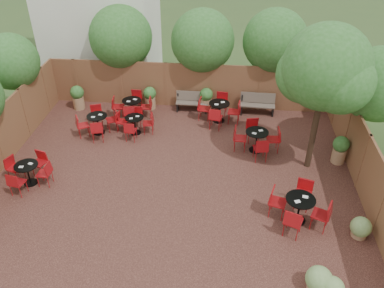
# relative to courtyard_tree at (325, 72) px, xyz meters

# --- Properties ---
(ground) EXTENTS (80.00, 80.00, 0.00)m
(ground) POSITION_rel_courtyard_tree_xyz_m (-4.55, -0.98, -3.55)
(ground) COLOR #354F23
(ground) RESTS_ON ground
(courtyard_paving) EXTENTS (12.00, 10.00, 0.02)m
(courtyard_paving) POSITION_rel_courtyard_tree_xyz_m (-4.55, -0.98, -3.54)
(courtyard_paving) COLOR #321714
(courtyard_paving) RESTS_ON ground
(fence_back) EXTENTS (12.00, 0.08, 2.00)m
(fence_back) POSITION_rel_courtyard_tree_xyz_m (-4.55, 4.02, -2.55)
(fence_back) COLOR brown
(fence_back) RESTS_ON ground
(fence_right) EXTENTS (0.08, 10.00, 2.00)m
(fence_right) POSITION_rel_courtyard_tree_xyz_m (1.45, -0.98, -2.55)
(fence_right) COLOR brown
(fence_right) RESTS_ON ground
(overhang_foliage) EXTENTS (15.89, 10.97, 2.69)m
(overhang_foliage) POSITION_rel_courtyard_tree_xyz_m (-5.67, 2.09, -0.78)
(overhang_foliage) COLOR #29611F
(overhang_foliage) RESTS_ON ground
(courtyard_tree) EXTENTS (2.82, 2.72, 5.02)m
(courtyard_tree) POSITION_rel_courtyard_tree_xyz_m (0.00, 0.00, 0.00)
(courtyard_tree) COLOR black
(courtyard_tree) RESTS_ON courtyard_paving
(park_bench_left) EXTENTS (1.37, 0.46, 0.84)m
(park_bench_left) POSITION_rel_courtyard_tree_xyz_m (-4.40, 3.63, -3.09)
(park_bench_left) COLOR brown
(park_bench_left) RESTS_ON courtyard_paving
(park_bench_right) EXTENTS (1.47, 0.52, 0.90)m
(park_bench_right) POSITION_rel_courtyard_tree_xyz_m (-1.61, 3.64, -3.06)
(park_bench_right) COLOR brown
(park_bench_right) RESTS_ON courtyard_paving
(bistro_tables) EXTENTS (10.21, 7.31, 0.96)m
(bistro_tables) POSITION_rel_courtyard_tree_xyz_m (-4.77, 0.66, -3.07)
(bistro_tables) COLOR black
(bistro_tables) RESTS_ON courtyard_paving
(planters) EXTENTS (11.00, 3.94, 1.06)m
(planters) POSITION_rel_courtyard_tree_xyz_m (-4.61, 2.74, -2.97)
(planters) COLOR #956F4A
(planters) RESTS_ON courtyard_paving
(low_shrubs) EXTENTS (2.08, 2.69, 0.70)m
(low_shrubs) POSITION_rel_courtyard_tree_xyz_m (0.02, -4.62, -3.21)
(low_shrubs) COLOR #956F4A
(low_shrubs) RESTS_ON courtyard_paving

